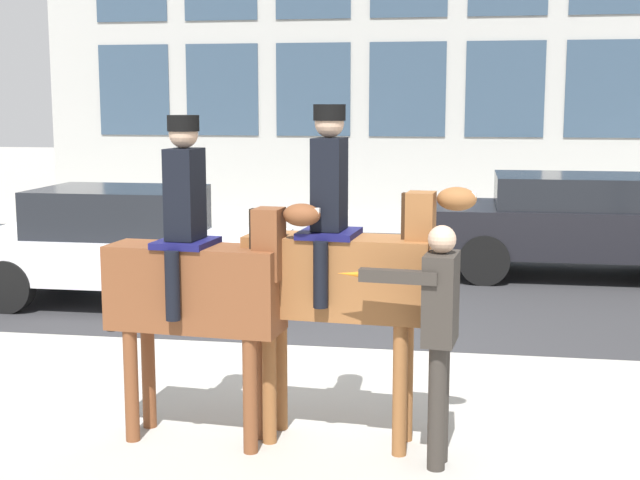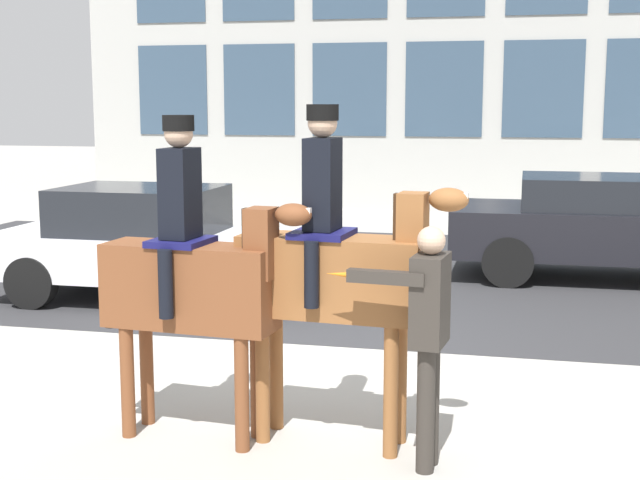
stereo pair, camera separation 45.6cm
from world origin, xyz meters
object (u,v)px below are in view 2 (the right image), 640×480
object	(u,v)px
mounted_horse_companion	(335,268)
pedestrian_bystander	(427,328)
street_car_near_lane	(146,242)
street_car_far_lane	(604,225)
mounted_horse_lead	(193,277)

from	to	relation	value
mounted_horse_companion	pedestrian_bystander	xyz separation A→B (m)	(0.74, -0.34, -0.33)
street_car_near_lane	street_car_far_lane	xyz separation A→B (m)	(6.04, 2.84, 0.04)
street_car_far_lane	street_car_near_lane	bearing A→B (deg)	-154.84
pedestrian_bystander	street_car_near_lane	bearing A→B (deg)	-42.11
pedestrian_bystander	street_car_near_lane	xyz separation A→B (m)	(-4.24, 4.71, -0.26)
pedestrian_bystander	street_car_far_lane	xyz separation A→B (m)	(1.80, 7.55, -0.22)
mounted_horse_lead	street_car_near_lane	distance (m)	5.14
mounted_horse_companion	street_car_near_lane	bearing A→B (deg)	133.12
mounted_horse_lead	pedestrian_bystander	bearing A→B (deg)	-1.30
mounted_horse_companion	street_car_near_lane	size ratio (longest dim) A/B	0.64
pedestrian_bystander	street_car_near_lane	distance (m)	6.34
pedestrian_bystander	street_car_far_lane	size ratio (longest dim) A/B	0.39
mounted_horse_companion	mounted_horse_lead	bearing A→B (deg)	-168.28
pedestrian_bystander	street_car_near_lane	world-z (taller)	pedestrian_bystander
street_car_far_lane	mounted_horse_lead	bearing A→B (deg)	-116.28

